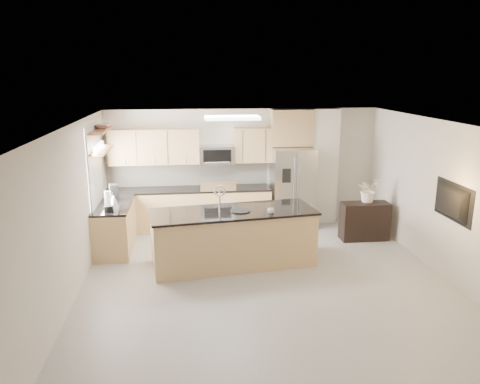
{
  "coord_description": "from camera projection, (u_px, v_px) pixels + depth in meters",
  "views": [
    {
      "loc": [
        -1.25,
        -7.0,
        3.36
      ],
      "look_at": [
        -0.29,
        1.3,
        1.23
      ],
      "focal_mm": 35.0,
      "sensor_mm": 36.0,
      "label": 1
    }
  ],
  "objects": [
    {
      "name": "refrigerator",
      "position": [
        292.0,
        188.0,
        10.37
      ],
      "size": [
        0.92,
        0.78,
        1.78
      ],
      "color": "#B8B8BB",
      "rests_on": "floor"
    },
    {
      "name": "shelf_lower",
      "position": [
        101.0,
        150.0,
        8.78
      ],
      "size": [
        0.3,
        1.2,
        0.04
      ],
      "primitive_type": "cube",
      "color": "brown",
      "rests_on": "wall_left"
    },
    {
      "name": "cup",
      "position": [
        271.0,
        211.0,
        8.07
      ],
      "size": [
        0.14,
        0.14,
        0.09
      ],
      "primitive_type": "imported",
      "rotation": [
        0.0,
        0.0,
        0.28
      ],
      "color": "silver",
      "rests_on": "island"
    },
    {
      "name": "shelf_upper",
      "position": [
        99.0,
        130.0,
        8.69
      ],
      "size": [
        0.3,
        1.2,
        0.04
      ],
      "primitive_type": "cube",
      "color": "brown",
      "rests_on": "wall_left"
    },
    {
      "name": "platter",
      "position": [
        240.0,
        211.0,
        8.19
      ],
      "size": [
        0.4,
        0.4,
        0.02
      ],
      "primitive_type": "cylinder",
      "rotation": [
        0.0,
        0.0,
        0.17
      ],
      "color": "black",
      "rests_on": "island"
    },
    {
      "name": "kettle",
      "position": [
        114.0,
        201.0,
        8.71
      ],
      "size": [
        0.22,
        0.22,
        0.28
      ],
      "color": "#B8B8BB",
      "rests_on": "left_counter"
    },
    {
      "name": "wall_front",
      "position": [
        329.0,
        306.0,
        4.25
      ],
      "size": [
        6.0,
        0.02,
        2.6
      ],
      "primitive_type": "cube",
      "color": "beige",
      "rests_on": "floor"
    },
    {
      "name": "wall_back",
      "position": [
        243.0,
        167.0,
        10.51
      ],
      "size": [
        6.0,
        0.02,
        2.6
      ],
      "primitive_type": "cube",
      "color": "beige",
      "rests_on": "floor"
    },
    {
      "name": "ceiling_fixture",
      "position": [
        232.0,
        118.0,
        8.57
      ],
      "size": [
        1.0,
        0.5,
        0.06
      ],
      "primitive_type": "cube",
      "color": "white",
      "rests_on": "ceiling"
    },
    {
      "name": "back_counter",
      "position": [
        189.0,
        208.0,
        10.27
      ],
      "size": [
        3.55,
        0.66,
        1.44
      ],
      "color": "tan",
      "rests_on": "floor"
    },
    {
      "name": "floor",
      "position": [
        266.0,
        283.0,
        7.7
      ],
      "size": [
        6.5,
        6.5,
        0.0
      ],
      "primitive_type": "plane",
      "color": "#AEABA5",
      "rests_on": "ground"
    },
    {
      "name": "island",
      "position": [
        233.0,
        237.0,
        8.35
      ],
      "size": [
        3.02,
        1.41,
        1.43
      ],
      "rotation": [
        0.0,
        0.0,
        0.13
      ],
      "color": "tan",
      "rests_on": "floor"
    },
    {
      "name": "partition_column",
      "position": [
        323.0,
        167.0,
        10.57
      ],
      "size": [
        0.6,
        0.3,
        2.6
      ],
      "primitive_type": "cube",
      "color": "silver",
      "rests_on": "floor"
    },
    {
      "name": "flower_vase",
      "position": [
        369.0,
        184.0,
        9.53
      ],
      "size": [
        0.87,
        0.83,
        0.77
      ],
      "primitive_type": "imported",
      "rotation": [
        0.0,
        0.0,
        0.41
      ],
      "color": "white",
      "rests_on": "credenza"
    },
    {
      "name": "coffee_maker",
      "position": [
        114.0,
        193.0,
        9.22
      ],
      "size": [
        0.21,
        0.23,
        0.31
      ],
      "color": "black",
      "rests_on": "left_counter"
    },
    {
      "name": "left_counter",
      "position": [
        115.0,
        227.0,
        9.07
      ],
      "size": [
        0.66,
        1.5,
        0.92
      ],
      "color": "tan",
      "rests_on": "floor"
    },
    {
      "name": "wall_left",
      "position": [
        72.0,
        214.0,
        7.05
      ],
      "size": [
        0.02,
        6.5,
        2.6
      ],
      "primitive_type": "cube",
      "color": "beige",
      "rests_on": "floor"
    },
    {
      "name": "blender",
      "position": [
        108.0,
        203.0,
        8.41
      ],
      "size": [
        0.17,
        0.17,
        0.39
      ],
      "color": "black",
      "rests_on": "left_counter"
    },
    {
      "name": "range",
      "position": [
        218.0,
        207.0,
        10.33
      ],
      "size": [
        0.76,
        0.64,
        1.14
      ],
      "color": "black",
      "rests_on": "floor"
    },
    {
      "name": "window",
      "position": [
        94.0,
        167.0,
        8.74
      ],
      "size": [
        0.04,
        1.15,
        1.65
      ],
      "color": "white",
      "rests_on": "wall_left"
    },
    {
      "name": "microwave",
      "position": [
        217.0,
        155.0,
        10.16
      ],
      "size": [
        0.76,
        0.4,
        0.4
      ],
      "color": "#B8B8BB",
      "rests_on": "upper_cabinets"
    },
    {
      "name": "credenza",
      "position": [
        364.0,
        221.0,
        9.65
      ],
      "size": [
        0.98,
        0.42,
        0.78
      ],
      "primitive_type": "cube",
      "rotation": [
        0.0,
        0.0,
        -0.01
      ],
      "color": "black",
      "rests_on": "floor"
    },
    {
      "name": "television",
      "position": [
        448.0,
        202.0,
        7.5
      ],
      "size": [
        0.14,
        1.08,
        0.62
      ],
      "primitive_type": "imported",
      "rotation": [
        0.0,
        0.0,
        1.57
      ],
      "color": "black",
      "rests_on": "wall_right"
    },
    {
      "name": "bowl",
      "position": [
        101.0,
        126.0,
        8.88
      ],
      "size": [
        0.52,
        0.52,
        0.1
      ],
      "primitive_type": "imported",
      "rotation": [
        0.0,
        0.0,
        0.34
      ],
      "color": "#B8B8BB",
      "rests_on": "shelf_upper"
    },
    {
      "name": "wall_right",
      "position": [
        447.0,
        201.0,
        7.71
      ],
      "size": [
        0.02,
        6.5,
        2.6
      ],
      "primitive_type": "cube",
      "color": "beige",
      "rests_on": "floor"
    },
    {
      "name": "ceiling",
      "position": [
        269.0,
        125.0,
        7.06
      ],
      "size": [
        6.0,
        6.5,
        0.02
      ],
      "primitive_type": "cube",
      "color": "white",
      "rests_on": "wall_back"
    },
    {
      "name": "upper_cabinets",
      "position": [
        184.0,
        146.0,
        10.08
      ],
      "size": [
        3.5,
        0.33,
        0.75
      ],
      "color": "tan",
      "rests_on": "wall_back"
    }
  ]
}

